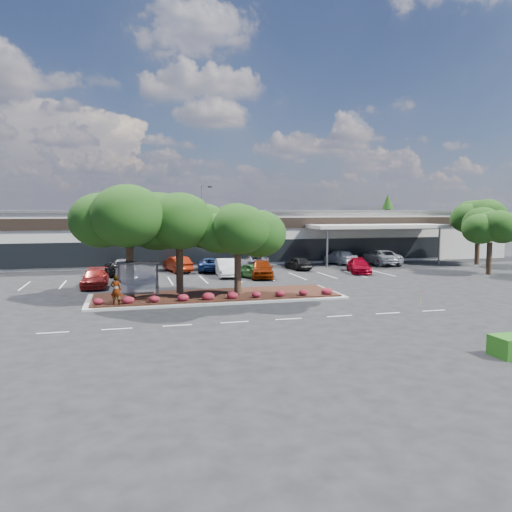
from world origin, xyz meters
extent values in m
plane|color=black|center=(0.00, 0.00, 0.00)|extent=(160.00, 160.00, 0.00)
cube|color=beige|center=(0.00, 34.00, 3.00)|extent=(80.00, 20.00, 6.00)
cube|color=#4C4C4E|center=(0.00, 34.00, 6.10)|extent=(80.40, 20.40, 0.30)
cube|color=black|center=(0.00, 23.95, 4.80)|extent=(80.00, 0.25, 1.20)
cube|color=black|center=(0.00, 23.95, 1.60)|extent=(60.00, 0.18, 2.60)
cube|color=red|center=(-6.00, 23.88, 4.80)|extent=(6.00, 0.12, 1.00)
cube|color=beige|center=(20.00, 21.50, 4.40)|extent=(16.00, 5.00, 0.40)
cylinder|color=slate|center=(13.00, 19.50, 2.10)|extent=(0.24, 0.24, 4.20)
cylinder|color=slate|center=(27.00, 19.50, 2.10)|extent=(0.24, 0.24, 4.20)
cube|color=#A0A09B|center=(-2.00, 4.00, 0.07)|extent=(18.00, 6.00, 0.15)
cube|color=#3E1D12|center=(-2.00, 4.00, 0.20)|extent=(17.20, 5.20, 0.12)
cube|color=silver|center=(-12.00, -4.00, 0.01)|extent=(1.60, 0.12, 0.01)
cube|color=silver|center=(-8.80, -4.00, 0.01)|extent=(1.60, 0.12, 0.01)
cube|color=silver|center=(-5.60, -4.00, 0.01)|extent=(1.60, 0.12, 0.01)
cube|color=silver|center=(-2.40, -4.00, 0.01)|extent=(1.60, 0.12, 0.01)
cube|color=silver|center=(0.80, -4.00, 0.01)|extent=(1.60, 0.12, 0.01)
cube|color=silver|center=(4.00, -4.00, 0.01)|extent=(1.60, 0.12, 0.01)
cube|color=silver|center=(7.20, -4.00, 0.01)|extent=(1.60, 0.12, 0.01)
cube|color=silver|center=(10.40, -4.00, 0.01)|extent=(1.60, 0.12, 0.01)
cube|color=silver|center=(-16.50, 13.50, 0.01)|extent=(0.12, 5.00, 0.01)
cube|color=silver|center=(-13.50, 13.50, 0.01)|extent=(0.12, 5.00, 0.01)
cube|color=silver|center=(-10.50, 13.50, 0.01)|extent=(0.12, 5.00, 0.01)
cube|color=silver|center=(-7.50, 13.50, 0.01)|extent=(0.12, 5.00, 0.01)
cube|color=silver|center=(-4.50, 13.50, 0.01)|extent=(0.12, 5.00, 0.01)
cube|color=silver|center=(-1.50, 13.50, 0.01)|extent=(0.12, 5.00, 0.01)
cube|color=silver|center=(1.50, 13.50, 0.01)|extent=(0.12, 5.00, 0.01)
cube|color=silver|center=(4.50, 13.50, 0.01)|extent=(0.12, 5.00, 0.01)
cube|color=silver|center=(7.50, 13.50, 0.01)|extent=(0.12, 5.00, 0.01)
cube|color=silver|center=(10.50, 13.50, 0.01)|extent=(0.12, 5.00, 0.01)
cube|color=silver|center=(13.50, 13.50, 0.01)|extent=(0.12, 5.00, 0.01)
cube|color=silver|center=(16.50, 13.50, 0.01)|extent=(0.12, 5.00, 0.01)
cylinder|color=black|center=(-8.75, 3.45, 1.51)|extent=(0.08, 0.08, 2.50)
cylinder|color=black|center=(-6.25, 3.45, 1.51)|extent=(0.08, 0.08, 2.50)
cylinder|color=black|center=(-8.75, 2.15, 1.51)|extent=(0.08, 0.08, 2.50)
cylinder|color=black|center=(-6.25, 2.15, 1.51)|extent=(0.08, 0.08, 2.50)
cube|color=black|center=(-7.50, 2.80, 2.80)|extent=(2.75, 1.55, 0.10)
cube|color=silver|center=(-7.50, 3.45, 1.63)|extent=(2.30, 0.03, 2.00)
cube|color=black|center=(-7.50, 3.05, 0.71)|extent=(2.00, 0.35, 0.06)
cone|color=#1A390D|center=(34.00, 44.00, 4.50)|extent=(3.96, 3.96, 9.00)
imported|color=#594C47|center=(-8.92, 1.70, 1.21)|extent=(0.79, 0.63, 1.91)
cube|color=#A0A09B|center=(0.56, 28.00, 0.20)|extent=(0.50, 0.50, 0.40)
cylinder|color=slate|center=(0.56, 28.00, 4.82)|extent=(0.14, 0.14, 8.84)
cube|color=slate|center=(1.01, 27.94, 9.09)|extent=(0.92, 0.34, 0.14)
cube|color=black|center=(1.50, 27.87, 9.02)|extent=(0.49, 0.36, 0.18)
cube|color=tan|center=(10.28, -2.72, 0.54)|extent=(0.03, 0.03, 1.08)
cube|color=#F5407E|center=(10.33, -2.72, 0.99)|extent=(0.02, 0.14, 0.18)
imported|color=maroon|center=(-10.78, 11.41, 0.72)|extent=(2.16, 5.01, 1.44)
imported|color=#4E4E54|center=(-7.76, 12.51, 0.79)|extent=(2.98, 5.10, 1.59)
imported|color=slate|center=(-7.31, 12.30, 0.86)|extent=(3.11, 6.18, 1.72)
imported|color=white|center=(0.91, 15.05, 0.83)|extent=(2.16, 5.19, 1.67)
imported|color=#224E1D|center=(3.11, 13.21, 0.68)|extent=(3.04, 4.29, 1.36)
imported|color=#711E03|center=(3.93, 13.35, 0.85)|extent=(3.03, 5.31, 1.70)
imported|color=maroon|center=(14.28, 14.34, 0.69)|extent=(3.14, 5.10, 1.38)
imported|color=black|center=(-8.84, 18.73, 0.77)|extent=(3.28, 5.82, 1.53)
imported|color=slate|center=(-8.40, 18.83, 0.80)|extent=(2.96, 5.76, 1.60)
imported|color=maroon|center=(-3.24, 19.77, 0.79)|extent=(2.73, 5.07, 1.59)
imported|color=navy|center=(-0.01, 19.45, 0.70)|extent=(2.97, 5.30, 1.40)
imported|color=#5D5C64|center=(2.68, 17.66, 0.77)|extent=(1.88, 4.56, 1.55)
imported|color=slate|center=(5.31, 20.40, 0.79)|extent=(4.06, 6.18, 1.58)
imported|color=black|center=(9.32, 18.50, 0.69)|extent=(2.11, 4.23, 1.38)
imported|color=silver|center=(15.80, 22.48, 0.85)|extent=(3.08, 5.30, 1.69)
imported|color=#9B9DA5|center=(20.16, 20.62, 0.86)|extent=(3.14, 6.29, 1.71)
camera|label=1|loc=(-8.20, -31.04, 6.32)|focal=35.00mm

